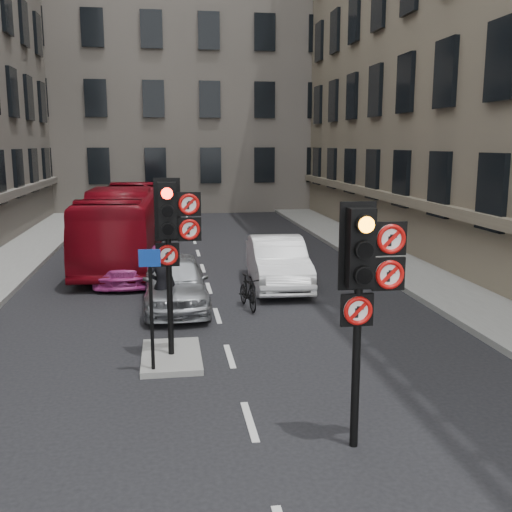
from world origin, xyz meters
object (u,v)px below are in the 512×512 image
object	(u,v)px
bus_red	(124,224)
signal_near	(365,274)
car_white	(278,262)
info_sign	(151,293)
car_pink	(128,257)
car_silver	(176,282)
motorcycle	(248,292)
motorcyclist	(162,286)
signal_far	(172,229)

from	to	relation	value
bus_red	signal_near	bearing A→B (deg)	-71.17
car_white	info_sign	bearing A→B (deg)	-115.63
car_pink	bus_red	xyz separation A→B (m)	(-0.25, 2.80, 0.70)
car_silver	bus_red	bearing A→B (deg)	104.08
signal_near	motorcycle	size ratio (longest dim) A/B	2.41
signal_near	motorcyclist	xyz separation A→B (m)	(-2.86, 6.77, -1.68)
info_sign	motorcyclist	bearing A→B (deg)	89.09
motorcycle	signal_near	bearing A→B (deg)	-93.73
motorcyclist	car_silver	bearing A→B (deg)	-104.10
bus_red	motorcycle	size ratio (longest dim) A/B	6.75
signal_near	signal_far	xyz separation A→B (m)	(-2.60, 4.00, 0.12)
car_silver	car_pink	size ratio (longest dim) A/B	0.87
car_silver	motorcycle	world-z (taller)	car_silver
signal_far	car_white	bearing A→B (deg)	61.54
car_white	bus_red	distance (m)	6.83
signal_near	car_white	size ratio (longest dim) A/B	0.78
signal_far	car_silver	distance (m)	4.44
signal_far	motorcyclist	bearing A→B (deg)	95.41
motorcycle	car_white	bearing A→B (deg)	54.09
signal_near	motorcycle	bearing A→B (deg)	94.61
signal_far	car_pink	xyz separation A→B (m)	(-1.41, 7.90, -2.00)
signal_near	signal_far	bearing A→B (deg)	123.02
car_silver	motorcyclist	distance (m)	1.27
car_silver	car_pink	xyz separation A→B (m)	(-1.49, 3.93, -0.02)
signal_near	motorcycle	distance (m)	7.90
motorcyclist	info_sign	distance (m)	3.66
bus_red	car_pink	bearing A→B (deg)	-82.17
bus_red	motorcyclist	distance (m)	8.07
signal_far	car_white	distance (m)	7.09
car_silver	car_white	world-z (taller)	car_white
motorcyclist	info_sign	bearing A→B (deg)	89.27
car_silver	car_white	distance (m)	3.76
car_silver	signal_far	bearing A→B (deg)	-91.71
car_white	car_pink	bearing A→B (deg)	160.54
car_pink	car_silver	bearing A→B (deg)	-69.69
signal_near	motorcycle	world-z (taller)	signal_near
info_sign	signal_near	bearing A→B (deg)	-44.52
car_silver	info_sign	xyz separation A→B (m)	(-0.52, -4.79, 0.91)
car_white	motorcycle	distance (m)	2.75
car_silver	motorcycle	distance (m)	1.96
car_silver	car_pink	distance (m)	4.21
signal_far	motorcycle	xyz separation A→B (m)	(1.99, 3.58, -2.26)
car_pink	motorcycle	xyz separation A→B (m)	(3.40, -4.32, -0.25)
car_pink	bus_red	bearing A→B (deg)	94.66
bus_red	motorcycle	world-z (taller)	bus_red
car_white	car_pink	distance (m)	5.03
motorcycle	motorcyclist	bearing A→B (deg)	-168.58
motorcycle	motorcyclist	world-z (taller)	motorcyclist
car_white	car_pink	size ratio (longest dim) A/B	0.95
signal_near	bus_red	world-z (taller)	signal_near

